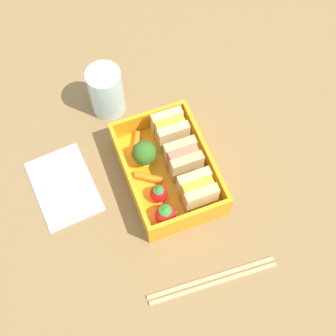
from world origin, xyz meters
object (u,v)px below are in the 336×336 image
object	(u,v)px
sandwich_left	(170,130)
chopstick_pair	(209,281)
broccoli_floret	(145,153)
carrot_stick_left	(149,178)
drinking_glass	(106,91)
sandwich_center_left	(183,159)
carrot_stick_far_left	(136,143)
strawberry_left	(165,214)
sandwich_center	(197,191)
strawberry_far_left	(159,193)
folded_napkin	(64,186)

from	to	relation	value
sandwich_left	chopstick_pair	bearing A→B (deg)	-7.25
broccoli_floret	carrot_stick_left	distance (cm)	3.66
sandwich_left	broccoli_floret	world-z (taller)	sandwich_left
carrot_stick_left	drinking_glass	bearing A→B (deg)	-174.42
sandwich_center_left	drinking_glass	size ratio (longest dim) A/B	0.59
drinking_glass	carrot_stick_far_left	bearing A→B (deg)	10.50
broccoli_floret	strawberry_left	distance (cm)	9.65
sandwich_center	drinking_glass	xyz separation A→B (cm)	(-20.48, -6.95, 0.56)
sandwich_center	strawberry_far_left	xyz separation A→B (cm)	(-2.10, -5.07, -1.15)
carrot_stick_left	strawberry_far_left	bearing A→B (deg)	7.05
sandwich_center_left	carrot_stick_left	size ratio (longest dim) A/B	1.23
carrot_stick_far_left	chopstick_pair	distance (cm)	23.35
carrot_stick_far_left	strawberry_left	distance (cm)	12.86
sandwich_center	carrot_stick_far_left	size ratio (longest dim) A/B	1.36
chopstick_pair	drinking_glass	world-z (taller)	drinking_glass
carrot_stick_left	strawberry_left	world-z (taller)	strawberry_left
sandwich_center_left	folded_napkin	distance (cm)	18.43
sandwich_left	broccoli_floret	xyz separation A→B (cm)	(2.40, -4.94, 0.05)
broccoli_floret	carrot_stick_left	world-z (taller)	broccoli_floret
sandwich_center	carrot_stick_left	bearing A→B (deg)	-134.45
strawberry_left	folded_napkin	xyz separation A→B (cm)	(-10.54, -12.33, -2.64)
carrot_stick_left	sandwich_center_left	bearing A→B (deg)	89.93
sandwich_center_left	carrot_stick_left	bearing A→B (deg)	-90.07
sandwich_center_left	strawberry_left	size ratio (longest dim) A/B	1.42
sandwich_center_left	broccoli_floret	size ratio (longest dim) A/B	1.13
strawberry_far_left	drinking_glass	world-z (taller)	drinking_glass
sandwich_left	sandwich_center_left	distance (cm)	5.36
carrot_stick_left	sandwich_center	bearing A→B (deg)	45.55
sandwich_center	strawberry_left	xyz separation A→B (cm)	(1.27, -5.33, -0.94)
carrot_stick_far_left	drinking_glass	xyz separation A→B (cm)	(-8.93, -1.66, 2.63)
sandwich_center_left	broccoli_floret	xyz separation A→B (cm)	(-2.96, -4.94, 0.05)
sandwich_left	chopstick_pair	distance (cm)	22.80
strawberry_far_left	drinking_glass	bearing A→B (deg)	-174.16
broccoli_floret	strawberry_left	bearing A→B (deg)	-2.28
strawberry_far_left	strawberry_left	size ratio (longest dim) A/B	0.88
sandwich_center_left	chopstick_pair	world-z (taller)	sandwich_center_left
carrot_stick_left	drinking_glass	distance (cm)	15.41
sandwich_center_left	strawberry_left	bearing A→B (deg)	-38.78
carrot_stick_far_left	chopstick_pair	bearing A→B (deg)	6.03
folded_napkin	strawberry_far_left	bearing A→B (deg)	60.34
sandwich_center	carrot_stick_left	xyz separation A→B (cm)	(-5.37, -5.47, -2.04)
chopstick_pair	sandwich_center	bearing A→B (deg)	166.27
sandwich_center	carrot_stick_left	world-z (taller)	sandwich_center
sandwich_center_left	sandwich_center	bearing A→B (deg)	0.00
folded_napkin	sandwich_center	bearing A→B (deg)	62.30
sandwich_left	strawberry_far_left	world-z (taller)	sandwich_left
strawberry_far_left	drinking_glass	size ratio (longest dim) A/B	0.37
broccoli_floret	drinking_glass	bearing A→B (deg)	-170.64
broccoli_floret	carrot_stick_left	xyz separation A→B (cm)	(2.96, -0.53, -2.10)
sandwich_center	drinking_glass	size ratio (longest dim) A/B	0.59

